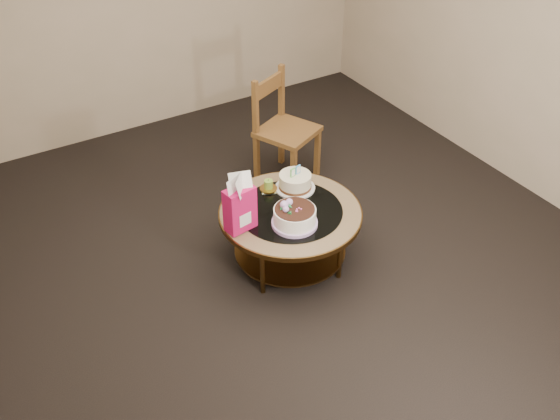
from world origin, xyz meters
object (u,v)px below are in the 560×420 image
gift_bag (240,203)px  dining_chair (283,129)px  cream_cake (295,182)px  coffee_table (290,219)px  decorated_cake (294,217)px

gift_bag → dining_chair: 1.35m
cream_cake → gift_bag: gift_bag is taller
coffee_table → cream_cake: 0.30m
coffee_table → decorated_cake: 0.22m
cream_cake → coffee_table: bearing=-143.9°
cream_cake → dining_chair: 0.84m
dining_chair → gift_bag: bearing=-158.6°
gift_bag → dining_chair: size_ratio=0.43×
coffee_table → decorated_cake: size_ratio=3.22×
decorated_cake → cream_cake: size_ratio=1.07×
cream_cake → dining_chair: dining_chair is taller
cream_cake → dining_chair: bearing=49.8°
coffee_table → cream_cake: size_ratio=3.45×
cream_cake → dining_chair: size_ratio=0.31×
coffee_table → cream_cake: (0.17, 0.21, 0.14)m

